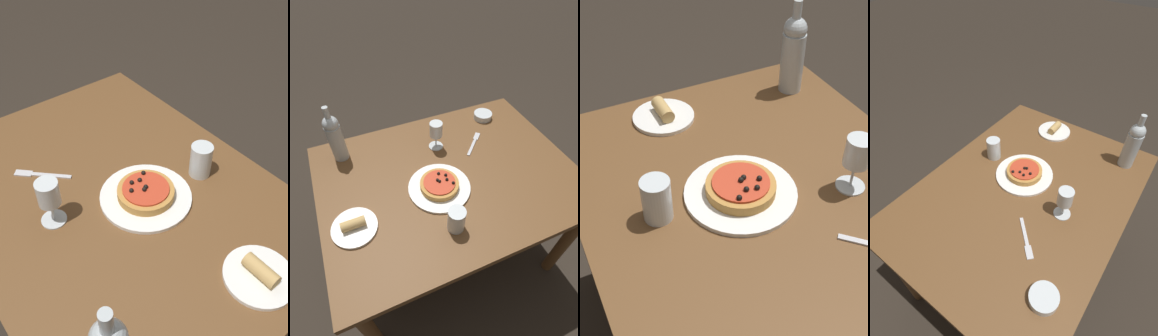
{
  "view_description": "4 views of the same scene",
  "coord_description": "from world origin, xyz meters",
  "views": [
    {
      "loc": [
        -0.72,
        0.45,
        1.61
      ],
      "look_at": [
        -0.05,
        -0.07,
        0.83
      ],
      "focal_mm": 42.0,
      "sensor_mm": 36.0,
      "label": 1
    },
    {
      "loc": [
        -0.39,
        -0.73,
        1.67
      ],
      "look_at": [
        -0.08,
        -0.02,
        0.83
      ],
      "focal_mm": 28.0,
      "sensor_mm": 36.0,
      "label": 2
    },
    {
      "loc": [
        0.65,
        -0.47,
        1.54
      ],
      "look_at": [
        -0.1,
        -0.09,
        0.81
      ],
      "focal_mm": 50.0,
      "sensor_mm": 36.0,
      "label": 3
    },
    {
      "loc": [
        0.68,
        0.42,
        1.67
      ],
      "look_at": [
        -0.05,
        -0.11,
        0.77
      ],
      "focal_mm": 28.0,
      "sensor_mm": 36.0,
      "label": 4
    }
  ],
  "objects": [
    {
      "name": "fork",
      "position": [
        0.22,
        0.15,
        0.73
      ],
      "size": [
        0.15,
        0.15,
        0.0
      ],
      "rotation": [
        0.0,
        0.0,
        0.79
      ],
      "color": "silver",
      "rests_on": "dining_table"
    },
    {
      "name": "ground_plane",
      "position": [
        0.0,
        0.0,
        0.0
      ],
      "size": [
        14.0,
        14.0,
        0.0
      ],
      "primitive_type": "plane",
      "color": "#2D261E"
    },
    {
      "name": "dinner_plate",
      "position": [
        -0.07,
        -0.06,
        0.74
      ],
      "size": [
        0.28,
        0.28,
        0.01
      ],
      "color": "white",
      "rests_on": "dining_table"
    },
    {
      "name": "side_plate",
      "position": [
        -0.47,
        -0.11,
        0.74
      ],
      "size": [
        0.18,
        0.18,
        0.05
      ],
      "color": "white",
      "rests_on": "dining_table"
    },
    {
      "name": "pizza",
      "position": [
        -0.07,
        -0.06,
        0.76
      ],
      "size": [
        0.17,
        0.17,
        0.04
      ],
      "color": "#BC843D",
      "rests_on": "dinner_plate"
    },
    {
      "name": "wine_bottle",
      "position": [
        -0.44,
        0.32,
        0.86
      ],
      "size": [
        0.07,
        0.07,
        0.3
      ],
      "color": "#B2BCC1",
      "rests_on": "dining_table"
    },
    {
      "name": "water_cup",
      "position": [
        -0.1,
        -0.27,
        0.79
      ],
      "size": [
        0.07,
        0.07,
        0.11
      ],
      "color": "silver",
      "rests_on": "dining_table"
    },
    {
      "name": "wine_glass",
      "position": [
        0.02,
        0.2,
        0.83
      ],
      "size": [
        0.07,
        0.07,
        0.15
      ],
      "color": "silver",
      "rests_on": "dining_table"
    },
    {
      "name": "dining_table",
      "position": [
        0.0,
        0.0,
        0.64
      ],
      "size": [
        1.21,
        0.9,
        0.73
      ],
      "color": "brown",
      "rests_on": "ground_plane"
    },
    {
      "name": "side_bowl",
      "position": [
        0.37,
        0.32,
        0.75
      ],
      "size": [
        0.1,
        0.1,
        0.03
      ],
      "color": "silver",
      "rests_on": "dining_table"
    }
  ]
}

